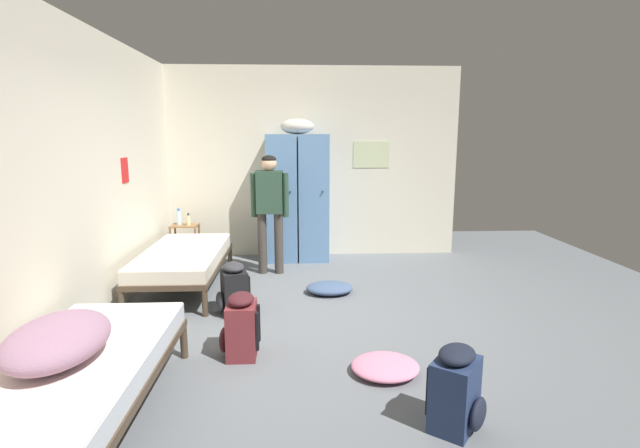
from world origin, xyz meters
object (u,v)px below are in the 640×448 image
lotion_bottle (189,220)px  clothes_pile_pink (385,366)px  shelf_unit (185,240)px  clothes_pile_denim (330,288)px  locker_bank (298,195)px  bed_left_rear (184,258)px  water_bottle (179,217)px  person_traveler (270,203)px  backpack_navy (457,390)px  bedding_heap (58,340)px  bed_left_front (79,370)px  backpack_maroon (241,327)px  backpack_black (233,290)px

lotion_bottle → clothes_pile_pink: 4.03m
shelf_unit → clothes_pile_denim: size_ratio=1.03×
locker_bank → clothes_pile_denim: locker_bank is taller
bed_left_rear → water_bottle: 1.27m
bed_left_rear → person_traveler: bearing=31.1°
backpack_navy → lotion_bottle: bearing=122.3°
water_bottle → clothes_pile_pink: size_ratio=0.44×
locker_bank → backpack_navy: (0.98, -4.22, -0.71)m
clothes_pile_denim → person_traveler: bearing=130.1°
lotion_bottle → clothes_pile_pink: size_ratio=0.32×
bedding_heap → backpack_navy: 2.47m
person_traveler → lotion_bottle: size_ratio=9.14×
shelf_unit → bed_left_front: bearing=-86.4°
shelf_unit → water_bottle: water_bottle is taller
locker_bank → bed_left_rear: size_ratio=1.09×
bedding_heap → backpack_maroon: 1.44m
water_bottle → clothes_pile_pink: (2.38, -3.36, -0.62)m
bed_left_front → backpack_maroon: 1.30m
backpack_black → backpack_navy: (1.66, -2.04, 0.00)m
lotion_bottle → backpack_black: lotion_bottle is taller
bedding_heap → backpack_navy: bedding_heap is taller
backpack_black → backpack_maroon: bearing=-79.0°
shelf_unit → clothes_pile_pink: size_ratio=1.07×
bed_left_rear → shelf_unit: bearing=102.1°
bed_left_rear → backpack_black: 1.12m
backpack_navy → clothes_pile_denim: 2.71m
person_traveler → lotion_bottle: (-1.19, 0.52, -0.31)m
person_traveler → clothes_pile_denim: person_traveler is taller
person_traveler → clothes_pile_pink: 3.11m
backpack_navy → bed_left_rear: bearing=129.2°
backpack_maroon → clothes_pile_pink: backpack_maroon is taller
person_traveler → backpack_navy: (1.35, -3.51, -0.69)m
locker_bank → bedding_heap: bearing=-109.3°
backpack_black → lotion_bottle: bearing=114.1°
backpack_navy → clothes_pile_pink: size_ratio=1.03×
backpack_black → backpack_navy: bearing=-50.9°
water_bottle → clothes_pile_denim: size_ratio=0.42×
backpack_navy → clothes_pile_denim: (-0.62, 2.63, -0.20)m
water_bottle → clothes_pile_denim: (2.08, -1.45, -0.61)m
shelf_unit → backpack_navy: 4.83m
shelf_unit → bed_left_rear: size_ratio=0.30×
clothes_pile_pink → lotion_bottle: bearing=124.1°
backpack_maroon → backpack_navy: same height
backpack_maroon → locker_bank: bearing=81.1°
bedding_heap → lotion_bottle: (-0.11, 3.96, 0.03)m
lotion_bottle → backpack_maroon: lotion_bottle is taller
bedding_heap → backpack_maroon: size_ratio=1.43×
clothes_pile_denim → backpack_maroon: bearing=-118.7°
locker_bank → bedding_heap: size_ratio=2.64×
bedding_heap → backpack_black: bearing=68.5°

